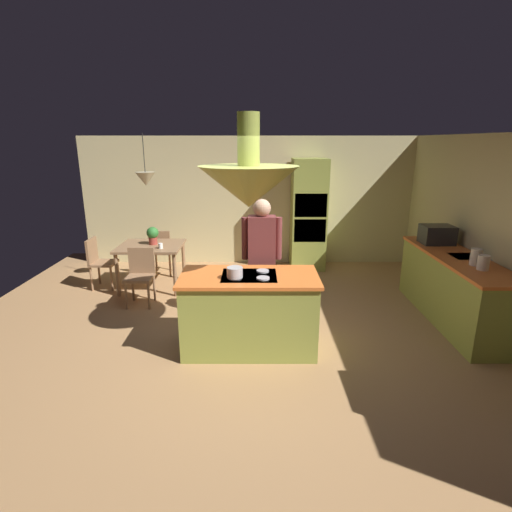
# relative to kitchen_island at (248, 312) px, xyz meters

# --- Properties ---
(ground) EXTENTS (8.16, 8.16, 0.00)m
(ground) POSITION_rel_kitchen_island_xyz_m (0.00, 0.20, -0.47)
(ground) COLOR #AD7F51
(wall_back) EXTENTS (6.80, 0.10, 2.55)m
(wall_back) POSITION_rel_kitchen_island_xyz_m (0.00, 3.65, 0.80)
(wall_back) COLOR beige
(wall_back) RESTS_ON ground
(wall_right) EXTENTS (0.10, 7.20, 2.55)m
(wall_right) POSITION_rel_kitchen_island_xyz_m (3.25, 0.60, 0.80)
(wall_right) COLOR beige
(wall_right) RESTS_ON ground
(kitchen_island) EXTENTS (1.62, 0.82, 0.96)m
(kitchen_island) POSITION_rel_kitchen_island_xyz_m (0.00, 0.00, 0.00)
(kitchen_island) COLOR #939E42
(kitchen_island) RESTS_ON ground
(counter_run_right) EXTENTS (0.73, 2.39, 0.94)m
(counter_run_right) POSITION_rel_kitchen_island_xyz_m (2.84, 0.80, 0.00)
(counter_run_right) COLOR #939E42
(counter_run_right) RESTS_ON ground
(oven_tower) EXTENTS (0.66, 0.62, 2.14)m
(oven_tower) POSITION_rel_kitchen_island_xyz_m (1.10, 3.24, 0.60)
(oven_tower) COLOR #939E42
(oven_tower) RESTS_ON ground
(dining_table) EXTENTS (1.05, 0.93, 0.76)m
(dining_table) POSITION_rel_kitchen_island_xyz_m (-1.70, 2.10, 0.19)
(dining_table) COLOR #916A48
(dining_table) RESTS_ON ground
(person_at_island) EXTENTS (0.53, 0.23, 1.73)m
(person_at_island) POSITION_rel_kitchen_island_xyz_m (0.16, 0.68, 0.53)
(person_at_island) COLOR tan
(person_at_island) RESTS_ON ground
(range_hood) EXTENTS (1.10, 1.10, 1.00)m
(range_hood) POSITION_rel_kitchen_island_xyz_m (0.00, -0.00, 1.52)
(range_hood) COLOR #939E42
(pendant_light_over_table) EXTENTS (0.32, 0.32, 0.82)m
(pendant_light_over_table) POSITION_rel_kitchen_island_xyz_m (-1.70, 2.10, 1.39)
(pendant_light_over_table) COLOR beige
(chair_facing_island) EXTENTS (0.40, 0.40, 0.87)m
(chair_facing_island) POSITION_rel_kitchen_island_xyz_m (-1.70, 1.42, 0.03)
(chair_facing_island) COLOR #916A48
(chair_facing_island) RESTS_ON ground
(chair_by_back_wall) EXTENTS (0.40, 0.40, 0.87)m
(chair_by_back_wall) POSITION_rel_kitchen_island_xyz_m (-1.70, 2.78, 0.03)
(chair_by_back_wall) COLOR #916A48
(chair_by_back_wall) RESTS_ON ground
(chair_at_corner) EXTENTS (0.40, 0.40, 0.87)m
(chair_at_corner) POSITION_rel_kitchen_island_xyz_m (-2.61, 2.10, 0.03)
(chair_at_corner) COLOR #916A48
(chair_at_corner) RESTS_ON ground
(potted_plant_on_table) EXTENTS (0.20, 0.20, 0.30)m
(potted_plant_on_table) POSITION_rel_kitchen_island_xyz_m (-1.67, 2.15, 0.45)
(potted_plant_on_table) COLOR #99382D
(potted_plant_on_table) RESTS_ON dining_table
(cup_on_table) EXTENTS (0.07, 0.07, 0.09)m
(cup_on_table) POSITION_rel_kitchen_island_xyz_m (-1.48, 1.87, 0.33)
(cup_on_table) COLOR white
(cup_on_table) RESTS_ON dining_table
(canister_flour) EXTENTS (0.14, 0.14, 0.18)m
(canister_flour) POSITION_rel_kitchen_island_xyz_m (2.84, 0.21, 0.56)
(canister_flour) COLOR silver
(canister_flour) RESTS_ON counter_run_right
(canister_sugar) EXTENTS (0.13, 0.13, 0.22)m
(canister_sugar) POSITION_rel_kitchen_island_xyz_m (2.84, 0.39, 0.57)
(canister_sugar) COLOR silver
(canister_sugar) RESTS_ON counter_run_right
(microwave_on_counter) EXTENTS (0.46, 0.36, 0.28)m
(microwave_on_counter) POSITION_rel_kitchen_island_xyz_m (2.84, 1.51, 0.60)
(microwave_on_counter) COLOR #232326
(microwave_on_counter) RESTS_ON counter_run_right
(cooking_pot_on_cooktop) EXTENTS (0.18, 0.18, 0.12)m
(cooking_pot_on_cooktop) POSITION_rel_kitchen_island_xyz_m (-0.16, -0.13, 0.54)
(cooking_pot_on_cooktop) COLOR #B2B2B7
(cooking_pot_on_cooktop) RESTS_ON kitchen_island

